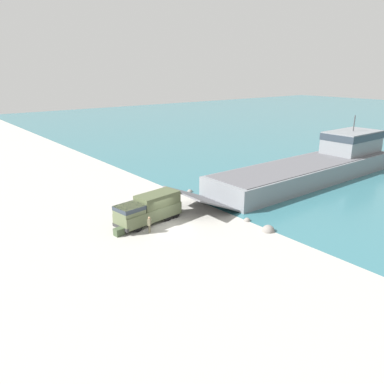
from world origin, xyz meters
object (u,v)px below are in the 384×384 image
(soldier_on_ramp, at_px, (149,224))
(cargo_crate, at_px, (119,232))
(military_truck, at_px, (149,209))
(landing_craft, at_px, (318,163))
(mooring_bollard, at_px, (164,190))

(soldier_on_ramp, xyz_separation_m, cargo_crate, (-1.34, -2.58, -0.60))
(military_truck, bearing_deg, landing_craft, 171.13)
(landing_craft, relative_size, soldier_on_ramp, 23.09)
(landing_craft, distance_m, soldier_on_ramp, 29.68)
(cargo_crate, bearing_deg, military_truck, 102.85)
(cargo_crate, bearing_deg, soldier_on_ramp, 62.65)
(military_truck, distance_m, soldier_on_ramp, 2.67)
(mooring_bollard, bearing_deg, military_truck, -43.43)
(military_truck, bearing_deg, mooring_bollard, -140.80)
(landing_craft, xyz_separation_m, soldier_on_ramp, (1.49, -29.62, -1.15))
(military_truck, height_order, soldier_on_ramp, military_truck)
(landing_craft, relative_size, mooring_bollard, 42.38)
(military_truck, xyz_separation_m, mooring_bollard, (-7.02, 6.65, -1.02))
(mooring_bollard, xyz_separation_m, cargo_crate, (7.92, -10.58, -0.14))
(landing_craft, bearing_deg, military_truck, -91.20)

